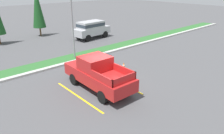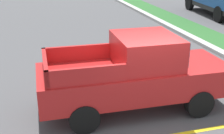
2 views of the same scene
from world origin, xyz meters
The scene contains 3 objects.
ground_plane centered at (0.00, 0.00, 0.00)m, with size 120.00×120.00×0.00m, color #4C4C4F.
parking_line_near centered at (-2.21, -0.24, 0.00)m, with size 0.12×4.80×0.01m, color yellow.
pickup_truck_main centered at (-0.66, -0.19, 1.04)m, with size 2.06×5.27×2.10m.
Camera 2 is at (6.32, -2.81, 4.14)m, focal length 47.27 mm.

